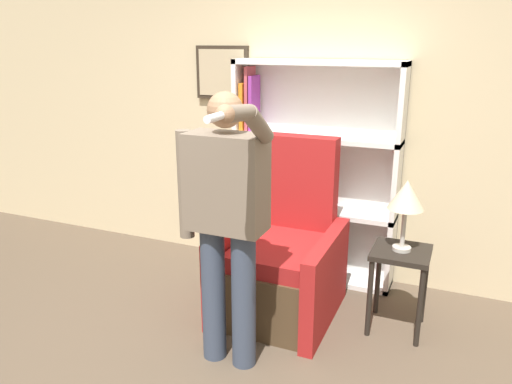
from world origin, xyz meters
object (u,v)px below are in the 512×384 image
object	(u,v)px
armchair	(283,262)
table_lamp	(406,197)
bookcase	(303,175)
person_standing	(226,216)
side_table	(400,267)

from	to	relation	value
armchair	table_lamp	xyz separation A→B (m)	(0.84, 0.05, 0.59)
bookcase	table_lamp	size ratio (longest dim) A/B	3.70
person_standing	table_lamp	bearing A→B (deg)	40.69
side_table	armchair	bearing A→B (deg)	-176.24
person_standing	side_table	world-z (taller)	person_standing
bookcase	person_standing	size ratio (longest dim) A/B	1.07
side_table	person_standing	bearing A→B (deg)	-139.31
person_standing	bookcase	bearing A→B (deg)	88.95
bookcase	armchair	size ratio (longest dim) A/B	1.42
armchair	side_table	world-z (taller)	armchair
bookcase	person_standing	world-z (taller)	bookcase
table_lamp	armchair	bearing A→B (deg)	-176.24
armchair	person_standing	xyz separation A→B (m)	(-0.09, -0.74, 0.60)
bookcase	table_lamp	distance (m)	1.09
bookcase	table_lamp	xyz separation A→B (m)	(0.90, -0.61, 0.09)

